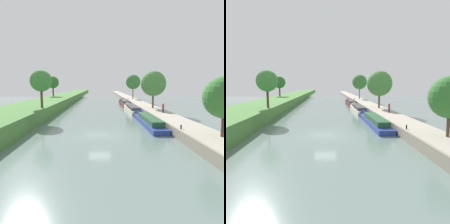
% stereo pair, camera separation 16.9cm
% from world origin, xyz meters
% --- Properties ---
extents(ground_plane, '(160.00, 160.00, 0.00)m').
position_xyz_m(ground_plane, '(0.00, 0.00, 0.00)').
color(ground_plane, slate).
extents(right_towpath, '(3.85, 260.00, 1.04)m').
position_xyz_m(right_towpath, '(10.44, 0.00, 0.52)').
color(right_towpath, '#A89E8E').
rests_on(right_towpath, ground_plane).
extents(stone_quay, '(0.25, 260.00, 1.09)m').
position_xyz_m(stone_quay, '(8.39, 0.00, 0.55)').
color(stone_quay, gray).
rests_on(stone_quay, ground_plane).
extents(narrowboat_blue, '(1.98, 15.53, 1.97)m').
position_xyz_m(narrowboat_blue, '(7.05, 6.85, 0.55)').
color(narrowboat_blue, '#283D93').
rests_on(narrowboat_blue, ground_plane).
extents(narrowboat_cream, '(2.10, 14.94, 2.01)m').
position_xyz_m(narrowboat_cream, '(6.86, 22.13, 0.59)').
color(narrowboat_cream, beige).
rests_on(narrowboat_cream, ground_plane).
extents(narrowboat_maroon, '(2.17, 14.96, 2.17)m').
position_xyz_m(narrowboat_maroon, '(6.94, 37.35, 0.59)').
color(narrowboat_maroon, maroon).
rests_on(narrowboat_maroon, ground_plane).
extents(tree_rightbank_midnear, '(5.11, 5.11, 7.54)m').
position_xyz_m(tree_rightbank_midnear, '(10.76, 19.12, 6.01)').
color(tree_rightbank_midnear, brown).
rests_on(tree_rightbank_midnear, right_towpath).
extents(tree_rightbank_midfar, '(4.84, 4.84, 7.99)m').
position_xyz_m(tree_rightbank_midfar, '(10.86, 47.67, 6.60)').
color(tree_rightbank_midfar, brown).
rests_on(tree_rightbank_midfar, right_towpath).
extents(tree_leftbank_downstream, '(3.74, 3.74, 6.24)m').
position_xyz_m(tree_leftbank_downstream, '(-14.88, 45.36, 6.44)').
color(tree_leftbank_downstream, brown).
rests_on(tree_leftbank_downstream, left_grassy_bank).
extents(tree_leftbank_upstream, '(3.46, 3.46, 6.03)m').
position_xyz_m(tree_leftbank_upstream, '(-9.40, 11.02, 6.37)').
color(tree_leftbank_upstream, '#4C3828').
rests_on(tree_leftbank_upstream, left_grassy_bank).
extents(person_walking, '(0.34, 0.34, 1.66)m').
position_xyz_m(person_walking, '(10.79, 11.81, 1.91)').
color(person_walking, '#282D42').
rests_on(person_walking, right_towpath).
extents(mooring_bollard_near, '(0.16, 0.16, 0.45)m').
position_xyz_m(mooring_bollard_near, '(8.82, -2.03, 1.27)').
color(mooring_bollard_near, black).
rests_on(mooring_bollard_near, right_towpath).
extents(mooring_bollard_far, '(0.16, 0.16, 0.45)m').
position_xyz_m(mooring_bollard_far, '(8.82, 44.35, 1.27)').
color(mooring_bollard_far, black).
rests_on(mooring_bollard_far, right_towpath).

